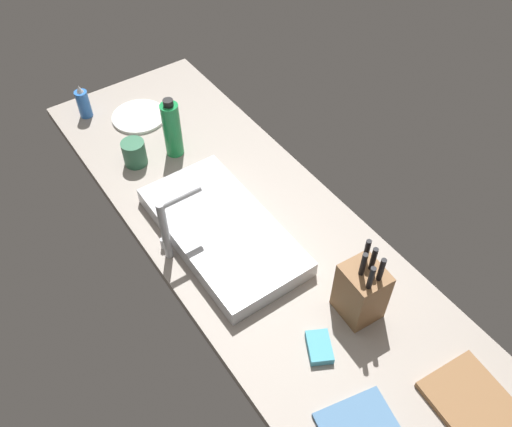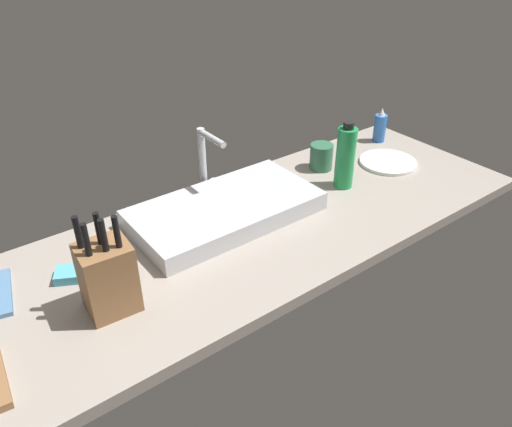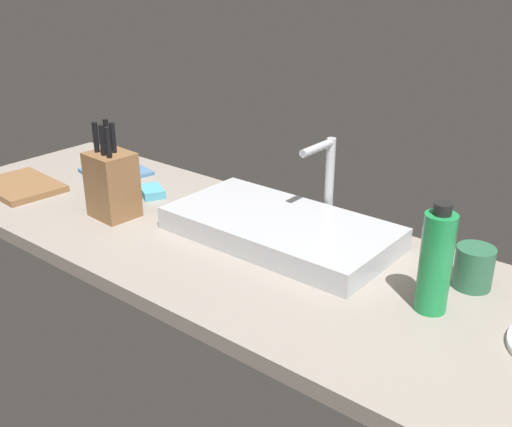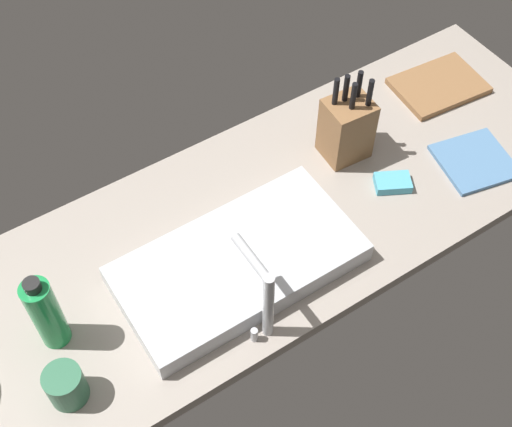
# 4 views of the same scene
# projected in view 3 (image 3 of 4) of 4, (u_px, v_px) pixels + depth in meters

# --- Properties ---
(countertop_slab) EXTENTS (1.98, 0.62, 0.04)m
(countertop_slab) POSITION_uv_depth(u_px,v_px,m) (238.00, 251.00, 1.47)
(countertop_slab) COLOR gray
(countertop_slab) RESTS_ON ground
(sink_basin) EXTENTS (0.56, 0.29, 0.06)m
(sink_basin) POSITION_uv_depth(u_px,v_px,m) (280.00, 228.00, 1.48)
(sink_basin) COLOR #B7BABF
(sink_basin) RESTS_ON countertop_slab
(faucet) EXTENTS (0.06, 0.14, 0.22)m
(faucet) POSITION_uv_depth(u_px,v_px,m) (327.00, 174.00, 1.53)
(faucet) COLOR #B7BABF
(faucet) RESTS_ON countertop_slab
(knife_block) EXTENTS (0.12, 0.11, 0.25)m
(knife_block) POSITION_uv_depth(u_px,v_px,m) (112.00, 183.00, 1.59)
(knife_block) COLOR brown
(knife_block) RESTS_ON countertop_slab
(cutting_board) EXTENTS (0.26, 0.20, 0.02)m
(cutting_board) POSITION_uv_depth(u_px,v_px,m) (21.00, 186.00, 1.80)
(cutting_board) COLOR brown
(cutting_board) RESTS_ON countertop_slab
(water_bottle) EXTENTS (0.06, 0.06, 0.23)m
(water_bottle) POSITION_uv_depth(u_px,v_px,m) (436.00, 262.00, 1.15)
(water_bottle) COLOR #1E8E47
(water_bottle) RESTS_ON countertop_slab
(dish_towel) EXTENTS (0.22, 0.21, 0.01)m
(dish_towel) POSITION_uv_depth(u_px,v_px,m) (116.00, 172.00, 1.93)
(dish_towel) COLOR teal
(dish_towel) RESTS_ON countertop_slab
(coffee_mug) EXTENTS (0.08, 0.08, 0.09)m
(coffee_mug) POSITION_uv_depth(u_px,v_px,m) (474.00, 267.00, 1.26)
(coffee_mug) COLOR #2D6647
(coffee_mug) RESTS_ON countertop_slab
(dish_sponge) EXTENTS (0.11, 0.10, 0.02)m
(dish_sponge) POSITION_uv_depth(u_px,v_px,m) (152.00, 191.00, 1.75)
(dish_sponge) COLOR #4CA3BC
(dish_sponge) RESTS_ON countertop_slab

